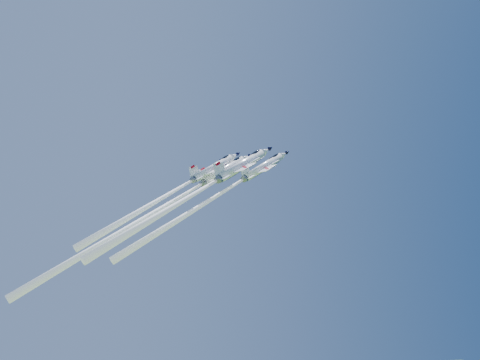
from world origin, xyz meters
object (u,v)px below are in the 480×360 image
object	(u,v)px
jet_left	(152,213)
jet_slot	(170,193)
jet_lead	(214,197)
jet_right	(193,195)

from	to	relation	value
jet_left	jet_slot	xyz separation A→B (m)	(3.02, -3.28, 3.90)
jet_lead	jet_right	world-z (taller)	jet_lead
jet_lead	jet_right	bearing A→B (deg)	-58.30
jet_right	jet_slot	bearing A→B (deg)	-151.35
jet_left	jet_right	bearing A→B (deg)	28.72
jet_slot	jet_right	bearing A→B (deg)	28.65
jet_left	jet_slot	distance (m)	5.92
jet_right	jet_slot	world-z (taller)	jet_right
jet_lead	jet_slot	distance (m)	10.49
jet_left	jet_slot	bearing A→B (deg)	28.82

